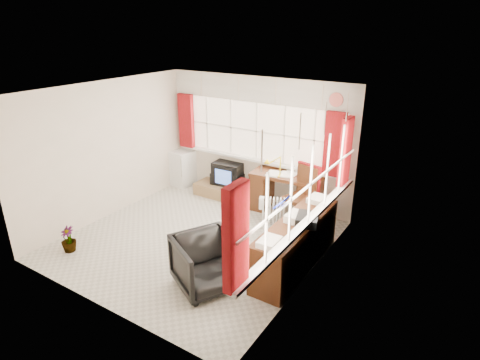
{
  "coord_description": "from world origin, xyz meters",
  "views": [
    {
      "loc": [
        3.8,
        -4.61,
        3.45
      ],
      "look_at": [
        0.52,
        0.55,
        1.02
      ],
      "focal_mm": 30.0,
      "sensor_mm": 36.0,
      "label": 1
    }
  ],
  "objects_px": {
    "task_chair": "(304,194)",
    "office_chair": "(207,263)",
    "desk_lamp": "(280,163)",
    "radiator": "(273,217)",
    "credenza": "(296,243)",
    "tv_bench": "(227,192)",
    "crt_tv": "(229,174)",
    "mini_fridge": "(182,168)",
    "desk": "(288,191)"
  },
  "relations": [
    {
      "from": "tv_bench",
      "to": "crt_tv",
      "type": "bearing_deg",
      "value": 105.87
    },
    {
      "from": "desk",
      "to": "radiator",
      "type": "bearing_deg",
      "value": -82.0
    },
    {
      "from": "radiator",
      "to": "tv_bench",
      "type": "height_order",
      "value": "radiator"
    },
    {
      "from": "task_chair",
      "to": "mini_fridge",
      "type": "height_order",
      "value": "task_chair"
    },
    {
      "from": "desk",
      "to": "crt_tv",
      "type": "relative_size",
      "value": 2.74
    },
    {
      "from": "desk_lamp",
      "to": "tv_bench",
      "type": "distance_m",
      "value": 1.59
    },
    {
      "from": "mini_fridge",
      "to": "credenza",
      "type": "bearing_deg",
      "value": -24.39
    },
    {
      "from": "radiator",
      "to": "desk",
      "type": "bearing_deg",
      "value": 98.0
    },
    {
      "from": "office_chair",
      "to": "task_chair",
      "type": "bearing_deg",
      "value": 19.95
    },
    {
      "from": "credenza",
      "to": "task_chair",
      "type": "bearing_deg",
      "value": 109.69
    },
    {
      "from": "credenza",
      "to": "crt_tv",
      "type": "height_order",
      "value": "credenza"
    },
    {
      "from": "radiator",
      "to": "crt_tv",
      "type": "height_order",
      "value": "crt_tv"
    },
    {
      "from": "desk",
      "to": "mini_fridge",
      "type": "distance_m",
      "value": 2.6
    },
    {
      "from": "office_chair",
      "to": "desk",
      "type": "bearing_deg",
      "value": 31.1
    },
    {
      "from": "radiator",
      "to": "mini_fridge",
      "type": "distance_m",
      "value": 2.82
    },
    {
      "from": "radiator",
      "to": "credenza",
      "type": "relative_size",
      "value": 0.3
    },
    {
      "from": "radiator",
      "to": "credenza",
      "type": "distance_m",
      "value": 1.17
    },
    {
      "from": "crt_tv",
      "to": "desk",
      "type": "bearing_deg",
      "value": -3.04
    },
    {
      "from": "task_chair",
      "to": "credenza",
      "type": "height_order",
      "value": "task_chair"
    },
    {
      "from": "office_chair",
      "to": "crt_tv",
      "type": "height_order",
      "value": "office_chair"
    },
    {
      "from": "mini_fridge",
      "to": "desk",
      "type": "bearing_deg",
      "value": 0.0
    },
    {
      "from": "office_chair",
      "to": "credenza",
      "type": "relative_size",
      "value": 0.42
    },
    {
      "from": "desk",
      "to": "radiator",
      "type": "relative_size",
      "value": 2.33
    },
    {
      "from": "radiator",
      "to": "task_chair",
      "type": "bearing_deg",
      "value": 48.53
    },
    {
      "from": "task_chair",
      "to": "office_chair",
      "type": "relative_size",
      "value": 1.38
    },
    {
      "from": "desk_lamp",
      "to": "tv_bench",
      "type": "relative_size",
      "value": 0.28
    },
    {
      "from": "credenza",
      "to": "crt_tv",
      "type": "distance_m",
      "value": 2.86
    },
    {
      "from": "tv_bench",
      "to": "crt_tv",
      "type": "relative_size",
      "value": 2.74
    },
    {
      "from": "task_chair",
      "to": "office_chair",
      "type": "height_order",
      "value": "task_chair"
    },
    {
      "from": "office_chair",
      "to": "credenza",
      "type": "xyz_separation_m",
      "value": [
        0.81,
        1.12,
        0.01
      ]
    },
    {
      "from": "task_chair",
      "to": "tv_bench",
      "type": "xyz_separation_m",
      "value": [
        -1.83,
        0.27,
        -0.49
      ]
    },
    {
      "from": "desk_lamp",
      "to": "radiator",
      "type": "height_order",
      "value": "desk_lamp"
    },
    {
      "from": "task_chair",
      "to": "office_chair",
      "type": "xyz_separation_m",
      "value": [
        -0.36,
        -2.37,
        -0.23
      ]
    },
    {
      "from": "desk_lamp",
      "to": "mini_fridge",
      "type": "bearing_deg",
      "value": 175.27
    },
    {
      "from": "radiator",
      "to": "tv_bench",
      "type": "bearing_deg",
      "value": 154.66
    },
    {
      "from": "desk",
      "to": "office_chair",
      "type": "height_order",
      "value": "desk"
    },
    {
      "from": "radiator",
      "to": "credenza",
      "type": "height_order",
      "value": "credenza"
    },
    {
      "from": "office_chair",
      "to": "crt_tv",
      "type": "xyz_separation_m",
      "value": [
        -1.52,
        2.8,
        0.09
      ]
    },
    {
      "from": "credenza",
      "to": "desk_lamp",
      "type": "bearing_deg",
      "value": 125.7
    },
    {
      "from": "credenza",
      "to": "tv_bench",
      "type": "height_order",
      "value": "credenza"
    },
    {
      "from": "task_chair",
      "to": "credenza",
      "type": "bearing_deg",
      "value": -70.31
    },
    {
      "from": "desk",
      "to": "mini_fridge",
      "type": "height_order",
      "value": "desk"
    },
    {
      "from": "crt_tv",
      "to": "mini_fridge",
      "type": "xyz_separation_m",
      "value": [
        -1.21,
        -0.07,
        -0.08
      ]
    },
    {
      "from": "task_chair",
      "to": "crt_tv",
      "type": "relative_size",
      "value": 2.25
    },
    {
      "from": "radiator",
      "to": "crt_tv",
      "type": "xyz_separation_m",
      "value": [
        -1.5,
        0.85,
        0.23
      ]
    },
    {
      "from": "radiator",
      "to": "mini_fridge",
      "type": "height_order",
      "value": "mini_fridge"
    },
    {
      "from": "radiator",
      "to": "office_chair",
      "type": "bearing_deg",
      "value": -89.61
    },
    {
      "from": "office_chair",
      "to": "crt_tv",
      "type": "relative_size",
      "value": 1.64
    },
    {
      "from": "tv_bench",
      "to": "crt_tv",
      "type": "xyz_separation_m",
      "value": [
        -0.04,
        0.15,
        0.35
      ]
    },
    {
      "from": "mini_fridge",
      "to": "office_chair",
      "type": "bearing_deg",
      "value": -44.99
    }
  ]
}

